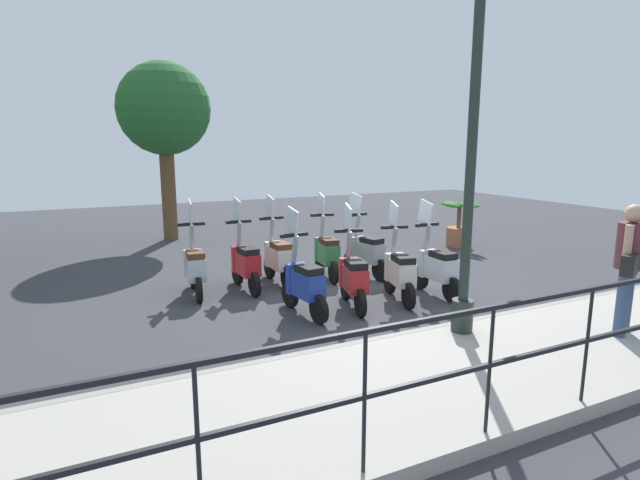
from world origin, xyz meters
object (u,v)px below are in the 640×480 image
(lamp_post_near, at_px, (471,159))
(scooter_far_1, at_px, (327,252))
(scooter_near_1, at_px, (399,271))
(scooter_far_3, at_px, (245,262))
(pedestrian_with_bag, at_px, (629,260))
(scooter_near_0, at_px, (436,267))
(scooter_near_2, at_px, (353,277))
(potted_palm, at_px, (458,228))
(scooter_far_2, at_px, (278,257))
(scooter_near_3, at_px, (304,283))
(scooter_far_0, at_px, (366,251))
(tree_distant, at_px, (164,111))
(scooter_far_4, at_px, (195,266))

(lamp_post_near, relative_size, scooter_far_1, 3.06)
(scooter_near_1, height_order, scooter_far_3, same)
(pedestrian_with_bag, distance_m, scooter_near_0, 2.78)
(scooter_near_0, bearing_deg, scooter_near_2, 87.34)
(potted_palm, height_order, scooter_far_2, scooter_far_2)
(potted_palm, relative_size, scooter_near_1, 0.69)
(scooter_near_3, bearing_deg, potted_palm, -67.54)
(potted_palm, distance_m, scooter_far_0, 3.73)
(lamp_post_near, height_order, scooter_near_2, lamp_post_near)
(scooter_near_2, bearing_deg, scooter_far_3, 50.46)
(potted_palm, xyz_separation_m, scooter_near_3, (-2.87, 5.33, 0.04))
(scooter_near_3, relative_size, scooter_far_2, 1.00)
(potted_palm, height_order, scooter_near_3, scooter_near_3)
(scooter_far_1, xyz_separation_m, scooter_far_3, (-0.11, 1.57, 0.00))
(scooter_far_1, relative_size, scooter_far_3, 1.00)
(tree_distant, relative_size, scooter_far_3, 2.85)
(scooter_far_0, distance_m, scooter_far_1, 0.74)
(lamp_post_near, bearing_deg, scooter_near_3, 37.44)
(lamp_post_near, xyz_separation_m, scooter_far_3, (3.32, 1.73, -1.77))
(tree_distant, height_order, scooter_near_0, tree_distant)
(lamp_post_near, height_order, scooter_far_0, lamp_post_near)
(lamp_post_near, bearing_deg, scooter_near_0, -29.25)
(scooter_near_3, distance_m, scooter_far_4, 2.03)
(scooter_near_1, bearing_deg, scooter_near_0, -79.21)
(potted_palm, height_order, scooter_near_2, scooter_near_2)
(scooter_near_1, relative_size, scooter_near_3, 1.00)
(scooter_near_2, xyz_separation_m, scooter_far_1, (1.69, -0.40, 0.00))
(scooter_near_2, xyz_separation_m, scooter_far_4, (1.66, 1.99, 0.00))
(scooter_near_2, bearing_deg, scooter_far_2, 31.21)
(lamp_post_near, height_order, tree_distant, lamp_post_near)
(potted_palm, bearing_deg, scooter_near_2, 122.54)
(lamp_post_near, distance_m, scooter_far_2, 4.04)
(scooter_near_3, distance_m, scooter_far_2, 1.72)
(scooter_far_1, bearing_deg, scooter_far_3, 102.72)
(scooter_near_2, height_order, scooter_near_3, same)
(scooter_far_3, bearing_deg, potted_palm, -79.67)
(scooter_near_1, bearing_deg, scooter_far_3, 65.14)
(scooter_near_3, xyz_separation_m, scooter_far_2, (1.70, -0.25, 0.00))
(scooter_near_0, xyz_separation_m, scooter_near_3, (0.08, 2.29, 0.00))
(scooter_near_1, height_order, scooter_far_0, same)
(scooter_far_1, bearing_deg, scooter_near_0, -139.25)
(pedestrian_with_bag, height_order, scooter_far_4, pedestrian_with_bag)
(scooter_near_2, bearing_deg, scooter_far_1, 0.51)
(tree_distant, xyz_separation_m, scooter_near_3, (-6.72, -0.75, -2.73))
(potted_palm, bearing_deg, pedestrian_with_bag, 157.53)
(scooter_far_4, bearing_deg, lamp_post_near, -137.51)
(scooter_far_0, bearing_deg, scooter_near_1, 159.22)
(lamp_post_near, relative_size, scooter_far_3, 3.06)
(scooter_near_2, bearing_deg, scooter_far_4, 64.07)
(scooter_near_3, bearing_deg, tree_distant, 0.46)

